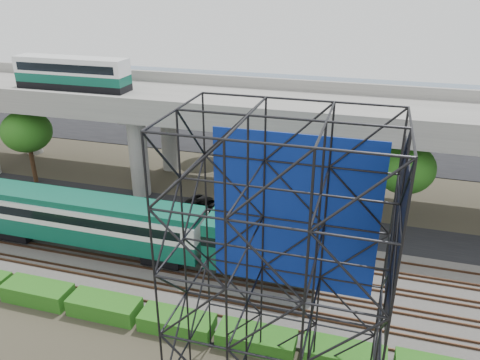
% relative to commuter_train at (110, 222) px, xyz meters
% --- Properties ---
extents(ground, '(140.00, 140.00, 0.00)m').
position_rel_commuter_train_xyz_m(ground, '(7.05, -2.00, -2.88)').
color(ground, '#474233').
rests_on(ground, ground).
extents(ballast_bed, '(90.00, 12.00, 0.20)m').
position_rel_commuter_train_xyz_m(ballast_bed, '(7.05, 0.00, -2.78)').
color(ballast_bed, slate).
rests_on(ballast_bed, ground).
extents(service_road, '(90.00, 5.00, 0.08)m').
position_rel_commuter_train_xyz_m(service_road, '(7.05, 8.50, -2.84)').
color(service_road, black).
rests_on(service_road, ground).
extents(parking_lot, '(90.00, 18.00, 0.08)m').
position_rel_commuter_train_xyz_m(parking_lot, '(7.05, 32.00, -2.84)').
color(parking_lot, black).
rests_on(parking_lot, ground).
extents(harbor_water, '(140.00, 40.00, 0.03)m').
position_rel_commuter_train_xyz_m(harbor_water, '(7.05, 54.00, -2.87)').
color(harbor_water, '#43556F').
rests_on(harbor_water, ground).
extents(rail_tracks, '(90.00, 9.52, 0.16)m').
position_rel_commuter_train_xyz_m(rail_tracks, '(7.05, -0.00, -2.60)').
color(rail_tracks, '#472D1E').
rests_on(rail_tracks, ballast_bed).
extents(commuter_train, '(29.30, 3.06, 4.30)m').
position_rel_commuter_train_xyz_m(commuter_train, '(0.00, 0.00, 0.00)').
color(commuter_train, black).
rests_on(commuter_train, rail_tracks).
extents(overpass, '(80.00, 12.00, 12.40)m').
position_rel_commuter_train_xyz_m(overpass, '(5.69, 14.00, 5.33)').
color(overpass, '#9E9B93').
rests_on(overpass, ground).
extents(scaffold_tower, '(9.36, 6.36, 15.00)m').
position_rel_commuter_train_xyz_m(scaffold_tower, '(14.98, -9.98, 4.59)').
color(scaffold_tower, black).
rests_on(scaffold_tower, ground).
extents(hedge_strip, '(34.60, 1.80, 1.20)m').
position_rel_commuter_train_xyz_m(hedge_strip, '(8.06, -6.30, -2.32)').
color(hedge_strip, '#1C5613').
rests_on(hedge_strip, ground).
extents(trees, '(40.94, 16.94, 7.69)m').
position_rel_commuter_train_xyz_m(trees, '(2.38, 14.17, 2.69)').
color(trees, '#382314').
rests_on(trees, ground).
extents(suv, '(4.92, 3.60, 1.24)m').
position_rel_commuter_train_xyz_m(suv, '(4.66, 8.71, -2.18)').
color(suv, black).
rests_on(suv, service_road).
extents(parked_cars, '(38.07, 9.23, 1.28)m').
position_rel_commuter_train_xyz_m(parked_cars, '(7.33, 31.66, -2.21)').
color(parked_cars, silver).
rests_on(parked_cars, parking_lot).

